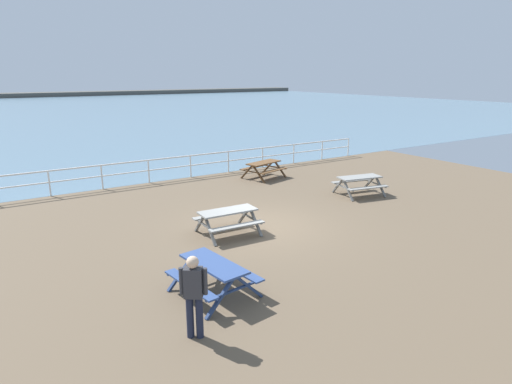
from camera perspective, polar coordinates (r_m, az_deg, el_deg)
ground_plane at (r=14.44m, az=0.67°, el=-4.87°), size 30.00×24.00×0.20m
sea_band at (r=64.67m, az=-26.51°, el=9.34°), size 142.00×90.00×0.01m
distant_shoreline at (r=107.42m, az=-29.41°, el=10.71°), size 142.00×6.00×1.80m
seaward_railing at (r=20.88m, az=-11.18°, el=3.59°), size 23.07×0.07×1.08m
picnic_table_near_left at (r=10.00m, az=-5.55°, el=-10.17°), size 1.74×1.98×0.80m
picnic_table_near_right at (r=20.92m, az=1.01°, el=3.42°), size 2.13×1.92×0.80m
picnic_table_mid_centre at (r=13.58m, az=-3.70°, el=-3.16°), size 1.87×1.62×0.80m
picnic_table_far_left at (r=18.45m, az=13.36°, el=1.40°), size 2.06×1.84×0.80m
visitor at (r=8.37m, az=-8.14°, el=-12.79°), size 0.45×0.38×1.66m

